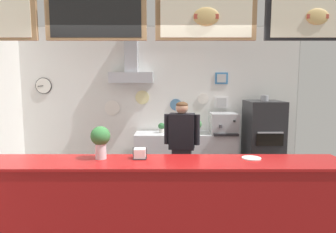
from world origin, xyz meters
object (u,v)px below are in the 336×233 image
pizza_oven (263,142)px  potted_basil (196,125)px  espresso_machine (224,123)px  basil_vase (100,140)px  condiment_plate (251,158)px  potted_oregano (161,127)px  shop_worker (182,151)px  napkin_holder (140,154)px

pizza_oven → potted_basil: size_ratio=6.03×
espresso_machine → potted_basil: 0.52m
espresso_machine → basil_vase: 2.87m
pizza_oven → basil_vase: 3.26m
pizza_oven → espresso_machine: bearing=166.0°
condiment_plate → espresso_machine: bearing=87.4°
potted_basil → potted_oregano: bearing=177.1°
potted_basil → espresso_machine: bearing=-3.6°
shop_worker → napkin_holder: bearing=71.7°
basil_vase → napkin_holder: 0.46m
condiment_plate → napkin_holder: napkin_holder is taller
potted_basil → napkin_holder: (-0.84, -2.25, 0.01)m
espresso_machine → potted_oregano: size_ratio=2.82×
espresso_machine → napkin_holder: espresso_machine is taller
espresso_machine → basil_vase: bearing=-128.7°
shop_worker → potted_basil: 1.30m
potted_basil → napkin_holder: size_ratio=1.72×
basil_vase → pizza_oven: bearing=39.8°
potted_oregano → pizza_oven: bearing=-7.3°
potted_basil → napkin_holder: potted_basil is taller
pizza_oven → espresso_machine: 0.78m
potted_basil → napkin_holder: 2.40m
pizza_oven → napkin_holder: 2.91m
basil_vase → napkin_holder: bearing=2.0°
espresso_machine → potted_basil: bearing=176.4°
shop_worker → espresso_machine: 1.49m
potted_basil → basil_vase: basil_vase is taller
pizza_oven → condiment_plate: size_ratio=7.61×
shop_worker → condiment_plate: size_ratio=7.42×
potted_oregano → napkin_holder: (-0.20, -2.28, 0.06)m
potted_basil → shop_worker: bearing=-104.4°
pizza_oven → napkin_holder: bearing=-134.9°
espresso_machine → potted_oregano: espresso_machine is taller
napkin_holder → potted_oregano: bearing=85.1°
pizza_oven → basil_vase: bearing=-140.2°
condiment_plate → napkin_holder: bearing=179.5°
espresso_machine → shop_worker: bearing=-124.6°
espresso_machine → napkin_holder: 2.60m
shop_worker → napkin_holder: shop_worker is taller
espresso_machine → potted_basil: (-0.52, 0.03, -0.03)m
potted_oregano → condiment_plate: (1.06, -2.29, 0.01)m
espresso_machine → potted_basil: espresso_machine is taller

